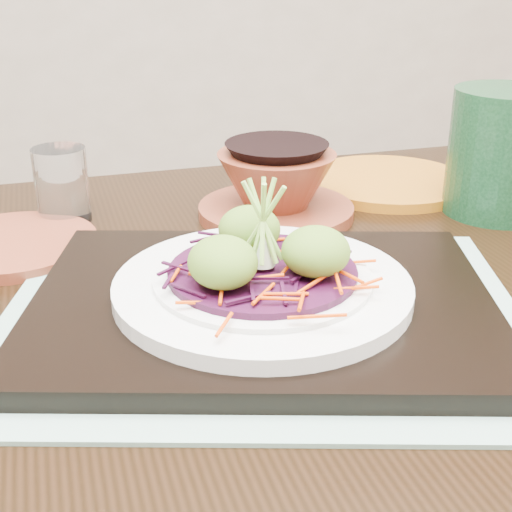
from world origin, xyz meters
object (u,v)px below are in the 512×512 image
object	(u,v)px
green_jar	(503,153)
water_glass	(62,185)
terracotta_side_plate	(13,245)
terracotta_bowl_set	(276,189)
dining_table	(240,410)
white_plate	(263,286)
yellow_plate	(387,182)
serving_tray	(262,304)

from	to	relation	value
green_jar	water_glass	bearing A→B (deg)	167.46
terracotta_side_plate	terracotta_bowl_set	xyz separation A→B (m)	(0.29, 0.02, 0.03)
dining_table	water_glass	world-z (taller)	water_glass
white_plate	green_jar	size ratio (longest dim) A/B	1.74
dining_table	terracotta_bowl_set	bearing A→B (deg)	63.60
yellow_plate	green_jar	world-z (taller)	green_jar
serving_tray	dining_table	bearing A→B (deg)	147.07
dining_table	white_plate	distance (m)	0.14
terracotta_bowl_set	yellow_plate	distance (m)	0.19
terracotta_bowl_set	dining_table	bearing A→B (deg)	-115.33
dining_table	terracotta_side_plate	size ratio (longest dim) A/B	7.60
serving_tray	water_glass	distance (m)	0.32
terracotta_side_plate	serving_tray	bearing A→B (deg)	-44.97
yellow_plate	dining_table	bearing A→B (deg)	-134.61
white_plate	yellow_plate	distance (m)	0.39
white_plate	green_jar	xyz separation A→B (m)	(0.34, 0.17, 0.04)
green_jar	terracotta_side_plate	bearing A→B (deg)	176.40
white_plate	water_glass	bearing A→B (deg)	118.37
terracotta_side_plate	yellow_plate	distance (m)	0.47
water_glass	terracotta_bowl_set	xyz separation A→B (m)	(0.24, -0.05, -0.01)
white_plate	water_glass	distance (m)	0.32
serving_tray	terracotta_side_plate	world-z (taller)	serving_tray
terracotta_side_plate	green_jar	distance (m)	0.55
serving_tray	white_plate	bearing A→B (deg)	0.00
water_glass	terracotta_bowl_set	size ratio (longest dim) A/B	0.37
white_plate	green_jar	distance (m)	0.38
green_jar	terracotta_bowl_set	bearing A→B (deg)	167.55
serving_tray	terracotta_bowl_set	size ratio (longest dim) A/B	1.68
serving_tray	yellow_plate	world-z (taller)	serving_tray
terracotta_side_plate	dining_table	bearing A→B (deg)	-44.56
white_plate	dining_table	bearing A→B (deg)	130.49
dining_table	white_plate	bearing A→B (deg)	-50.57
white_plate	terracotta_bowl_set	world-z (taller)	terracotta_bowl_set
serving_tray	yellow_plate	size ratio (longest dim) A/B	1.81
white_plate	terracotta_bowl_set	bearing A→B (deg)	69.88
white_plate	terracotta_side_plate	size ratio (longest dim) A/B	1.46
dining_table	yellow_plate	distance (m)	0.41
serving_tray	terracotta_side_plate	bearing A→B (deg)	151.61
terracotta_side_plate	water_glass	bearing A→B (deg)	53.53
yellow_plate	green_jar	xyz separation A→B (m)	(0.08, -0.12, 0.07)
green_jar	yellow_plate	bearing A→B (deg)	123.70
white_plate	green_jar	world-z (taller)	green_jar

